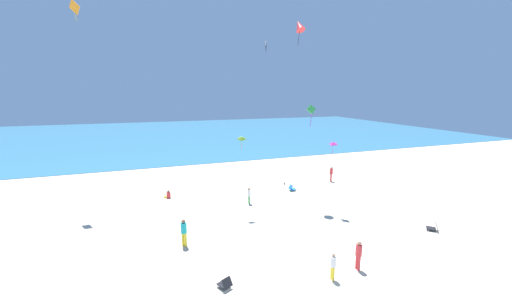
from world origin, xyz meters
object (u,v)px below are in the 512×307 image
object	(u,v)px
beach_chair_mid_beach	(292,188)
kite_orange	(75,7)
beach_chair_far_right	(434,227)
beach_chair_far_left	(225,283)
person_0	(333,264)
person_1	(168,195)
person_5	(184,231)
person_4	(249,195)
kite_lime	(242,138)
kite_green	(311,110)
kite_magenta	(333,143)
kite_red	(299,26)
kite_black	(266,46)
person_3	(331,173)
person_2	(359,253)

from	to	relation	value
beach_chair_mid_beach	kite_orange	xyz separation A→B (m)	(-16.83, 3.23, 15.02)
beach_chair_far_right	beach_chair_far_left	world-z (taller)	beach_chair_far_right
person_0	kite_orange	size ratio (longest dim) A/B	0.94
person_1	person_5	world-z (taller)	person_5
person_4	kite_lime	bearing A→B (deg)	-114.43
kite_lime	kite_green	world-z (taller)	kite_green
kite_magenta	kite_red	world-z (taller)	kite_red
person_1	kite_red	bearing A→B (deg)	-158.80
person_1	kite_black	bearing A→B (deg)	-117.70
beach_chair_mid_beach	kite_lime	distance (m)	8.73
person_4	kite_red	size ratio (longest dim) A/B	0.68
kite_orange	kite_magenta	bearing A→B (deg)	-26.41
beach_chair_far_right	kite_red	xyz separation A→B (m)	(-5.64, 9.25, 14.02)
person_0	kite_lime	xyz separation A→B (m)	(-1.82, 9.29, 4.94)
beach_chair_far_left	person_0	distance (m)	5.26
kite_lime	person_5	bearing A→B (deg)	-142.54
beach_chair_mid_beach	person_3	distance (m)	5.29
person_4	beach_chair_mid_beach	bearing A→B (deg)	30.08
beach_chair_mid_beach	person_1	xyz separation A→B (m)	(-11.06, 1.81, 0.01)
kite_lime	kite_magenta	size ratio (longest dim) A/B	1.06
kite_black	kite_magenta	size ratio (longest dim) A/B	1.31
beach_chair_far_left	person_2	xyz separation A→B (m)	(6.84, -0.80, 0.65)
kite_orange	kite_red	size ratio (longest dim) A/B	0.75
person_0	kite_green	bearing A→B (deg)	81.97
person_4	kite_orange	world-z (taller)	kite_orange
person_2	kite_red	size ratio (longest dim) A/B	0.78
person_1	kite_black	world-z (taller)	kite_black
person_2	person_3	size ratio (longest dim) A/B	0.99
kite_orange	kite_magenta	world-z (taller)	kite_orange
kite_magenta	person_2	bearing A→B (deg)	-112.23
person_5	kite_green	distance (m)	10.51
beach_chair_far_left	person_4	bearing A→B (deg)	-49.87
beach_chair_mid_beach	person_0	distance (m)	13.32
beach_chair_mid_beach	beach_chair_far_right	distance (m)	11.72
beach_chair_far_left	person_4	xyz separation A→B (m)	(4.35, 9.78, 0.53)
kite_black	kite_green	size ratio (longest dim) A/B	0.96
kite_black	person_0	bearing A→B (deg)	-101.66
person_2	kite_lime	bearing A→B (deg)	116.28
person_2	kite_green	bearing A→B (deg)	100.21
person_2	kite_red	bearing A→B (deg)	84.80
person_5	kite_lime	bearing A→B (deg)	-5.72
kite_black	kite_red	xyz separation A→B (m)	(-0.38, -8.28, 0.38)
beach_chair_far_left	kite_red	size ratio (longest dim) A/B	0.39
person_4	kite_black	bearing A→B (deg)	70.82
person_1	beach_chair_far_left	bearing A→B (deg)	134.92
kite_red	beach_chair_far_left	bearing A→B (deg)	-130.31
person_4	kite_magenta	xyz separation A→B (m)	(5.35, -3.58, 4.56)
person_5	kite_green	size ratio (longest dim) A/B	1.25
kite_red	person_4	bearing A→B (deg)	-172.12
person_0	person_1	distance (m)	16.11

